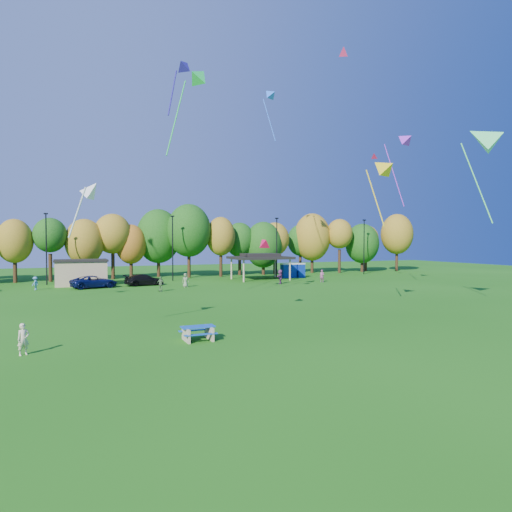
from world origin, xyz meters
name	(u,v)px	position (x,y,z in m)	size (l,w,h in m)	color
ground	(288,340)	(0.00, 0.00, 0.00)	(160.00, 160.00, 0.00)	#19600F
tree_line	(144,239)	(-1.03, 45.51, 5.91)	(93.57, 10.55, 11.15)	black
lamp_posts	(173,246)	(2.00, 40.00, 4.90)	(64.50, 0.25, 9.09)	black
utility_building	(81,272)	(-10.00, 38.00, 1.64)	(6.30, 4.30, 3.25)	tan
pavilion	(260,257)	(14.00, 37.00, 3.23)	(8.20, 6.20, 3.77)	tan
porta_potties	(292,270)	(19.84, 38.31, 1.10)	(3.75, 1.46, 2.18)	#0B2A96
picnic_table	(198,332)	(-4.76, 1.88, 0.47)	(1.90, 1.58, 0.82)	tan
kite_flyer	(23,339)	(-13.59, 1.93, 0.79)	(0.58, 0.38, 1.58)	beige
car_c	(94,282)	(-8.67, 34.00, 0.74)	(2.44, 5.30, 1.47)	#0C144A
car_d	(144,280)	(-2.70, 34.81, 0.71)	(1.99, 4.89, 1.42)	black
far_person_0	(280,277)	(13.94, 30.26, 0.93)	(1.72, 0.55, 1.86)	#8C3A7C
far_person_1	(322,276)	(20.20, 30.25, 0.84)	(0.61, 0.40, 1.68)	#9C4979
far_person_3	(185,280)	(1.56, 30.76, 0.84)	(0.82, 0.54, 1.69)	#738B5F
far_person_4	(35,283)	(-14.98, 34.18, 0.77)	(0.99, 0.57, 1.54)	#5492BA
far_person_5	(160,284)	(-2.10, 27.27, 0.84)	(0.98, 0.41, 1.68)	#5E814F
kite_1	(481,138)	(17.79, 2.75, 13.44)	(4.07, 4.47, 7.99)	#51E779
kite_3	(403,140)	(22.96, 17.71, 16.77)	(2.22, 4.89, 8.44)	#A229DB
kite_4	(91,190)	(-10.20, 4.91, 8.55)	(2.22, 1.63, 3.50)	white
kite_5	(374,155)	(24.03, 24.22, 16.27)	(1.49, 1.50, 1.22)	#DF1A4F
kite_6	(264,242)	(2.66, 9.66, 5.50)	(1.08, 1.34, 1.30)	#DB0C41
kite_8	(269,94)	(11.53, 28.50, 23.54)	(2.32, 3.77, 6.48)	blue
kite_10	(185,66)	(-3.29, 10.63, 18.57)	(2.18, 2.44, 4.45)	navy
kite_12	(381,168)	(11.14, 6.22, 11.34)	(2.21, 3.51, 5.67)	gold
kite_14	(343,51)	(15.64, 18.44, 25.62)	(1.64, 1.79, 1.46)	#F22865
kite_15	(200,77)	(-1.56, 12.80, 18.76)	(4.01, 3.31, 7.50)	green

